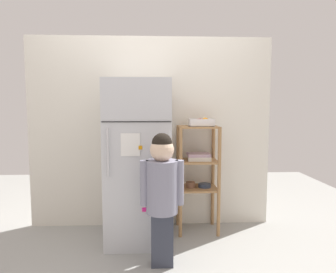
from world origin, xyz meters
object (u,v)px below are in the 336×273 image
(refrigerator, at_px, (139,161))
(child_standing, at_px, (162,186))
(pantry_shelf_unit, at_px, (198,167))
(fruit_bin, at_px, (202,123))

(refrigerator, distance_m, child_standing, 0.59)
(child_standing, relative_size, pantry_shelf_unit, 0.99)
(refrigerator, distance_m, fruit_bin, 0.76)
(pantry_shelf_unit, height_order, fruit_bin, fruit_bin)
(pantry_shelf_unit, xyz_separation_m, fruit_bin, (0.03, -0.02, 0.47))
(fruit_bin, bearing_deg, pantry_shelf_unit, 146.72)
(pantry_shelf_unit, distance_m, fruit_bin, 0.47)
(refrigerator, xyz_separation_m, child_standing, (0.22, -0.54, -0.11))
(child_standing, distance_m, fruit_bin, 0.94)
(refrigerator, height_order, child_standing, refrigerator)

